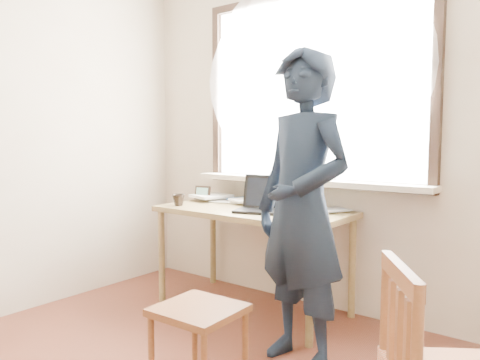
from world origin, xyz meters
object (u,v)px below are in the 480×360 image
Objects in this scene: laptop at (265,203)px; work_chair at (199,319)px; person at (302,210)px; mug_dark at (179,200)px; mug_white at (254,199)px; desk at (253,219)px.

laptop is 1.04× the size of work_chair.
work_chair is (0.28, -0.98, -0.45)m from laptop.
mug_dark is at bearing -176.58° from person.
mug_white is at bearing 114.26° from work_chair.
mug_dark is at bearing 139.80° from work_chair.
mug_white reaches higher than desk.
mug_white is (-0.26, 0.22, -0.01)m from laptop.
mug_white is (-0.13, 0.19, 0.12)m from desk.
laptop is at bearing -13.53° from desk.
mug_dark is 0.05× the size of person.
person is at bearing -39.79° from mug_white.
mug_white is 0.06× the size of person.
work_chair is at bearing -40.20° from mug_dark.
mug_white is at bearing 45.67° from mug_dark.
desk is at bearing 166.47° from laptop.
desk is 1.14m from work_chair.
mug_dark is (-0.40, -0.41, 0.00)m from mug_white.
laptop is 3.86× the size of mug_white.
mug_dark is 1.30m from work_chair.
desk is at bearing 112.17° from work_chair.
laptop is 0.75m from person.
person reaches higher than mug_dark.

